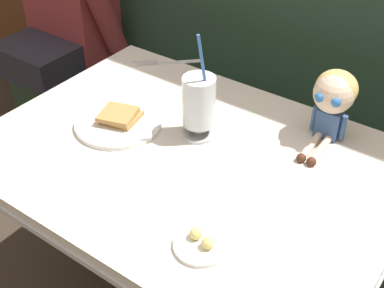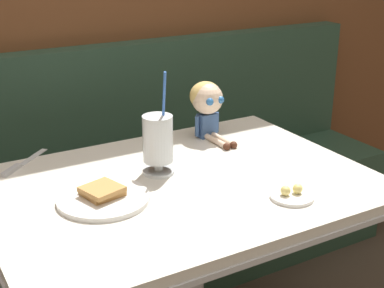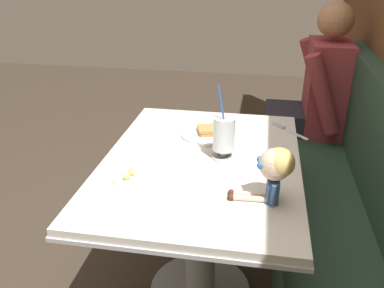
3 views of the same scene
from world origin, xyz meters
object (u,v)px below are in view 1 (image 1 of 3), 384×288
object	(u,v)px
butter_knife	(155,63)
seated_doll	(334,97)
toast_plate	(119,121)
milkshake_glass	(199,104)
butter_saucer	(201,244)

from	to	relation	value
butter_knife	seated_doll	size ratio (longest dim) A/B	0.83
toast_plate	butter_knife	world-z (taller)	toast_plate
milkshake_glass	butter_knife	distance (m)	0.45
toast_plate	seated_doll	bearing A→B (deg)	30.02
toast_plate	butter_knife	bearing A→B (deg)	112.95
butter_saucer	butter_knife	world-z (taller)	butter_saucer
milkshake_glass	butter_saucer	size ratio (longest dim) A/B	2.62
seated_doll	butter_saucer	bearing A→B (deg)	-95.68
toast_plate	butter_saucer	world-z (taller)	toast_plate
milkshake_glass	seated_doll	xyz separation A→B (m)	(0.29, 0.20, 0.03)
milkshake_glass	butter_saucer	distance (m)	0.42
butter_saucer	seated_doll	xyz separation A→B (m)	(0.05, 0.53, 0.12)
toast_plate	seated_doll	distance (m)	0.59
toast_plate	milkshake_glass	world-z (taller)	milkshake_glass
toast_plate	milkshake_glass	distance (m)	0.25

